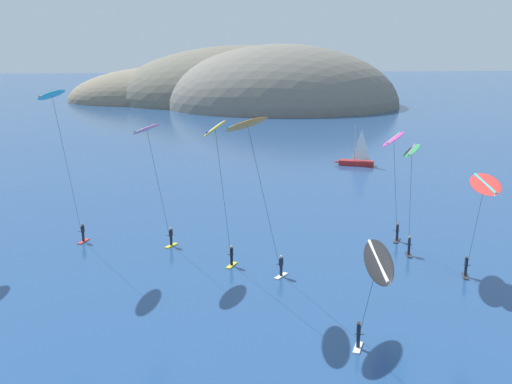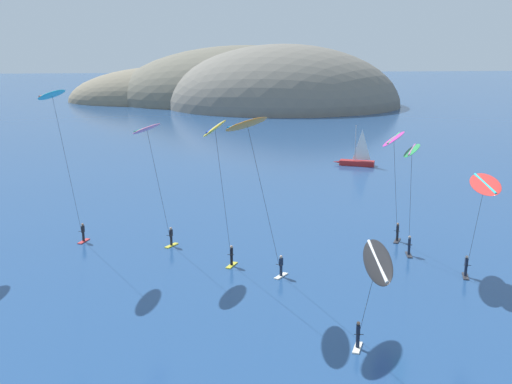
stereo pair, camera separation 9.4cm
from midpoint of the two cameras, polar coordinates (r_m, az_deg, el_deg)
headland_island at (r=175.67m, az=-0.70°, el=7.95°), size 87.77×64.05×31.45m
sailboat_near at (r=91.54m, az=8.70°, el=2.76°), size 5.84×3.17×5.70m
kitesurfer_green at (r=50.84m, az=13.62°, el=2.81°), size 3.26×5.83×9.76m
kitesurfer_red at (r=46.75m, az=19.52°, el=0.21°), size 2.76×7.24×8.49m
kitesurfer_orange at (r=42.33m, az=-0.53°, el=4.84°), size 5.48×7.46×12.79m
kitesurfer_magenta at (r=52.08m, az=12.12°, el=4.08°), size 4.76×8.34×10.50m
kitesurfer_black at (r=31.91m, az=10.55°, el=-6.62°), size 2.16×9.29×7.93m
kitesurfer_yellow at (r=43.79m, az=-3.57°, el=4.61°), size 3.08×9.03×12.37m
kitesurfer_pink at (r=51.12m, az=-9.49°, el=4.47°), size 3.40×6.79×11.25m
kitesurfer_cyan at (r=53.37m, az=-17.43°, el=6.85°), size 2.37×7.32×13.84m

